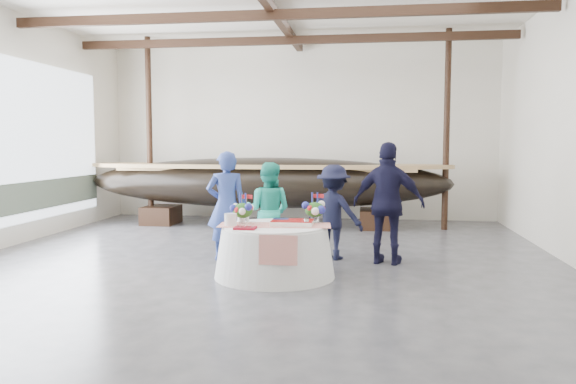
# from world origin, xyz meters

# --- Properties ---
(floor) EXTENTS (10.00, 12.00, 0.01)m
(floor) POSITION_xyz_m (0.00, 0.00, 0.00)
(floor) COLOR #3D3D42
(floor) RESTS_ON ground
(wall_back) EXTENTS (10.00, 0.02, 4.50)m
(wall_back) POSITION_xyz_m (0.00, 6.00, 2.25)
(wall_back) COLOR silver
(wall_back) RESTS_ON ground
(wall_front) EXTENTS (10.00, 0.02, 4.50)m
(wall_front) POSITION_xyz_m (0.00, -6.00, 2.25)
(wall_front) COLOR silver
(wall_front) RESTS_ON ground
(pavilion_structure) EXTENTS (9.80, 11.76, 4.50)m
(pavilion_structure) POSITION_xyz_m (0.00, 0.77, 4.00)
(pavilion_structure) COLOR black
(pavilion_structure) RESTS_ON ground
(open_bay) EXTENTS (0.03, 7.00, 3.20)m
(open_bay) POSITION_xyz_m (-4.95, 1.00, 1.83)
(open_bay) COLOR silver
(open_bay) RESTS_ON ground
(longboat_display) EXTENTS (8.69, 1.74, 1.63)m
(longboat_display) POSITION_xyz_m (-0.64, 4.44, 1.04)
(longboat_display) COLOR black
(longboat_display) RESTS_ON ground
(banquet_table) EXTENTS (1.78, 1.78, 0.76)m
(banquet_table) POSITION_xyz_m (0.40, -0.56, 0.38)
(banquet_table) COLOR silver
(banquet_table) RESTS_ON ground
(tabletop_items) EXTENTS (1.68, 1.04, 0.40)m
(tabletop_items) POSITION_xyz_m (0.40, -0.41, 0.91)
(tabletop_items) COLOR red
(tabletop_items) RESTS_ON banquet_table
(guest_woman_blue) EXTENTS (0.77, 0.61, 1.83)m
(guest_woman_blue) POSITION_xyz_m (-0.60, 0.53, 0.92)
(guest_woman_blue) COLOR navy
(guest_woman_blue) RESTS_ON ground
(guest_woman_teal) EXTENTS (0.88, 0.73, 1.65)m
(guest_woman_teal) POSITION_xyz_m (0.09, 0.70, 0.82)
(guest_woman_teal) COLOR #22AF96
(guest_woman_teal) RESTS_ON ground
(guest_man_left) EXTENTS (1.19, 0.96, 1.61)m
(guest_man_left) POSITION_xyz_m (1.19, 0.84, 0.80)
(guest_man_left) COLOR black
(guest_man_left) RESTS_ON ground
(guest_man_right) EXTENTS (1.25, 0.77, 1.99)m
(guest_man_right) POSITION_xyz_m (2.09, 0.56, 0.99)
(guest_man_right) COLOR black
(guest_man_right) RESTS_ON ground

